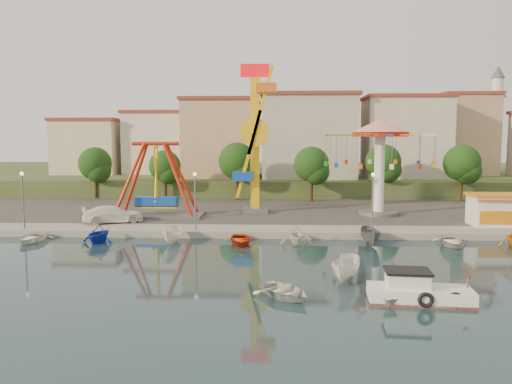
# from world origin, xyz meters

# --- Properties ---
(ground) EXTENTS (200.00, 200.00, 0.00)m
(ground) POSITION_xyz_m (0.00, 0.00, 0.00)
(ground) COLOR #132A34
(ground) RESTS_ON ground
(quay_deck) EXTENTS (200.00, 100.00, 0.60)m
(quay_deck) POSITION_xyz_m (0.00, 62.00, 0.30)
(quay_deck) COLOR #9E998E
(quay_deck) RESTS_ON ground
(asphalt_pad) EXTENTS (90.00, 28.00, 0.01)m
(asphalt_pad) POSITION_xyz_m (0.00, 30.00, 0.60)
(asphalt_pad) COLOR #4C4944
(asphalt_pad) RESTS_ON quay_deck
(hill_terrace) EXTENTS (200.00, 60.00, 3.00)m
(hill_terrace) POSITION_xyz_m (0.00, 67.00, 1.50)
(hill_terrace) COLOR #384C26
(hill_terrace) RESTS_ON ground
(pirate_ship_ride) EXTENTS (10.00, 5.00, 8.00)m
(pirate_ship_ride) POSITION_xyz_m (-13.49, 20.97, 4.39)
(pirate_ship_ride) COLOR #59595E
(pirate_ship_ride) RESTS_ON quay_deck
(kamikaze_tower) EXTENTS (4.01, 3.10, 16.50)m
(kamikaze_tower) POSITION_xyz_m (-2.90, 23.89, 8.59)
(kamikaze_tower) COLOR #59595E
(kamikaze_tower) RESTS_ON quay_deck
(wave_swinger) EXTENTS (11.60, 11.60, 10.40)m
(wave_swinger) POSITION_xyz_m (10.57, 22.94, 8.20)
(wave_swinger) COLOR #59595E
(wave_swinger) RESTS_ON quay_deck
(booth_left) EXTENTS (5.40, 3.78, 3.08)m
(booth_left) POSITION_xyz_m (20.61, 16.49, 2.16)
(booth_left) COLOR white
(booth_left) RESTS_ON quay_deck
(lamp_post_0) EXTENTS (0.14, 0.14, 5.00)m
(lamp_post_0) POSITION_xyz_m (-24.00, 13.00, 3.10)
(lamp_post_0) COLOR #59595E
(lamp_post_0) RESTS_ON quay_deck
(lamp_post_1) EXTENTS (0.14, 0.14, 5.00)m
(lamp_post_1) POSITION_xyz_m (-8.00, 13.00, 3.10)
(lamp_post_1) COLOR #59595E
(lamp_post_1) RESTS_ON quay_deck
(lamp_post_2) EXTENTS (0.14, 0.14, 5.00)m
(lamp_post_2) POSITION_xyz_m (8.00, 13.00, 3.10)
(lamp_post_2) COLOR #59595E
(lamp_post_2) RESTS_ON quay_deck
(tree_0) EXTENTS (4.60, 4.60, 7.19)m
(tree_0) POSITION_xyz_m (-26.00, 36.98, 5.47)
(tree_0) COLOR #382314
(tree_0) RESTS_ON quay_deck
(tree_1) EXTENTS (4.35, 4.35, 6.80)m
(tree_1) POSITION_xyz_m (-16.00, 36.24, 5.20)
(tree_1) COLOR #382314
(tree_1) RESTS_ON quay_deck
(tree_2) EXTENTS (5.02, 5.02, 7.85)m
(tree_2) POSITION_xyz_m (-6.00, 35.81, 5.92)
(tree_2) COLOR #382314
(tree_2) RESTS_ON quay_deck
(tree_3) EXTENTS (4.68, 4.68, 7.32)m
(tree_3) POSITION_xyz_m (4.00, 34.36, 5.55)
(tree_3) COLOR #382314
(tree_3) RESTS_ON quay_deck
(tree_4) EXTENTS (4.86, 4.86, 7.60)m
(tree_4) POSITION_xyz_m (14.00, 37.35, 5.75)
(tree_4) COLOR #382314
(tree_4) RESTS_ON quay_deck
(tree_5) EXTENTS (4.83, 4.83, 7.54)m
(tree_5) POSITION_xyz_m (24.00, 35.54, 5.71)
(tree_5) COLOR #382314
(tree_5) RESTS_ON quay_deck
(building_0) EXTENTS (9.26, 9.53, 11.87)m
(building_0) POSITION_xyz_m (-33.37, 46.06, 8.93)
(building_0) COLOR beige
(building_0) RESTS_ON hill_terrace
(building_1) EXTENTS (12.33, 9.01, 8.63)m
(building_1) POSITION_xyz_m (-21.33, 51.38, 7.32)
(building_1) COLOR silver
(building_1) RESTS_ON hill_terrace
(building_2) EXTENTS (11.95, 9.28, 11.23)m
(building_2) POSITION_xyz_m (-8.19, 51.96, 8.62)
(building_2) COLOR tan
(building_2) RESTS_ON hill_terrace
(building_3) EXTENTS (12.59, 10.50, 9.20)m
(building_3) POSITION_xyz_m (5.60, 48.80, 7.60)
(building_3) COLOR beige
(building_3) RESTS_ON hill_terrace
(building_4) EXTENTS (10.75, 9.23, 9.24)m
(building_4) POSITION_xyz_m (19.07, 52.20, 7.62)
(building_4) COLOR beige
(building_4) RESTS_ON hill_terrace
(building_5) EXTENTS (12.77, 10.96, 11.21)m
(building_5) POSITION_xyz_m (32.37, 50.33, 8.61)
(building_5) COLOR tan
(building_5) RESTS_ON hill_terrace
(minaret) EXTENTS (2.80, 2.80, 18.00)m
(minaret) POSITION_xyz_m (36.00, 54.00, 12.55)
(minaret) COLOR silver
(minaret) RESTS_ON hill_terrace
(cabin_motorboat) EXTENTS (5.67, 2.57, 1.94)m
(cabin_motorboat) POSITION_xyz_m (7.06, -5.05, 0.52)
(cabin_motorboat) COLOR white
(cabin_motorboat) RESTS_ON ground
(rowboat_a) EXTENTS (4.35, 4.47, 0.76)m
(rowboat_a) POSITION_xyz_m (-0.14, -4.47, 0.38)
(rowboat_a) COLOR silver
(rowboat_a) RESTS_ON ground
(rowboat_b) EXTENTS (4.16, 4.53, 0.77)m
(rowboat_b) POSITION_xyz_m (6.02, -4.72, 0.38)
(rowboat_b) COLOR silver
(rowboat_b) RESTS_ON ground
(skiff) EXTENTS (2.78, 4.17, 1.51)m
(skiff) POSITION_xyz_m (3.80, -0.99, 0.75)
(skiff) COLOR white
(skiff) RESTS_ON ground
(van) EXTENTS (6.31, 4.46, 1.70)m
(van) POSITION_xyz_m (-16.84, 16.61, 1.45)
(van) COLOR white
(van) RESTS_ON quay_deck
(moored_boat_0) EXTENTS (2.74, 3.81, 0.78)m
(moored_boat_0) POSITION_xyz_m (-21.74, 9.80, 0.39)
(moored_boat_0) COLOR silver
(moored_boat_0) RESTS_ON ground
(moored_boat_1) EXTENTS (3.38, 3.71, 1.68)m
(moored_boat_1) POSITION_xyz_m (-15.86, 9.80, 0.84)
(moored_boat_1) COLOR #142FAF
(moored_boat_1) RESTS_ON ground
(moored_boat_2) EXTENTS (1.60, 3.69, 1.39)m
(moored_boat_2) POSITION_xyz_m (-9.46, 9.80, 0.70)
(moored_boat_2) COLOR silver
(moored_boat_2) RESTS_ON ground
(moored_boat_3) EXTENTS (3.17, 4.10, 0.78)m
(moored_boat_3) POSITION_xyz_m (-3.66, 9.80, 0.39)
(moored_boat_3) COLOR red
(moored_boat_3) RESTS_ON ground
(moored_boat_4) EXTENTS (2.73, 3.16, 1.66)m
(moored_boat_4) POSITION_xyz_m (1.10, 9.80, 0.83)
(moored_boat_4) COLOR silver
(moored_boat_4) RESTS_ON ground
(moored_boat_5) EXTENTS (1.46, 3.88, 1.50)m
(moored_boat_5) POSITION_xyz_m (7.30, 9.80, 0.75)
(moored_boat_5) COLOR #5C5C61
(moored_boat_5) RESTS_ON ground
(moored_boat_6) EXTENTS (3.38, 4.32, 0.82)m
(moored_boat_6) POSITION_xyz_m (14.06, 9.80, 0.41)
(moored_boat_6) COLOR silver
(moored_boat_6) RESTS_ON ground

